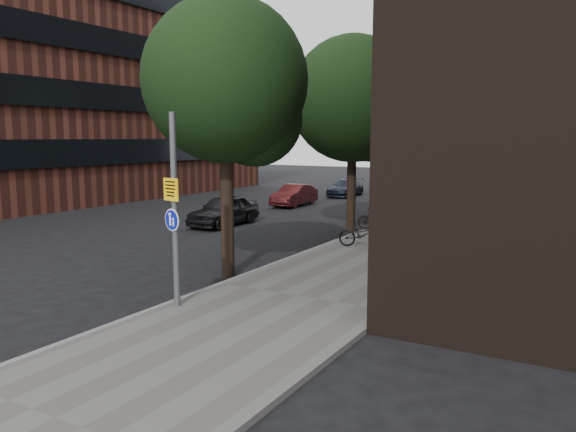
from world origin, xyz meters
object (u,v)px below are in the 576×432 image
Objects in this scene: signpost at (175,210)px; parked_bike_facade_near at (408,248)px; pedestrian at (385,236)px; parked_car_near at (224,210)px.

parked_bike_facade_near is at bearing 78.07° from signpost.
signpost is 2.74× the size of pedestrian.
signpost reaches higher than parked_bike_facade_near.
pedestrian is 0.87× the size of parked_bike_facade_near.
signpost is 1.09× the size of parked_car_near.
pedestrian is 0.40× the size of parked_car_near.
signpost is 7.49m from parked_bike_facade_near.
parked_bike_facade_near is at bearing -154.67° from pedestrian.
pedestrian is 9.63m from parked_car_near.
pedestrian is 0.74m from parked_bike_facade_near.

